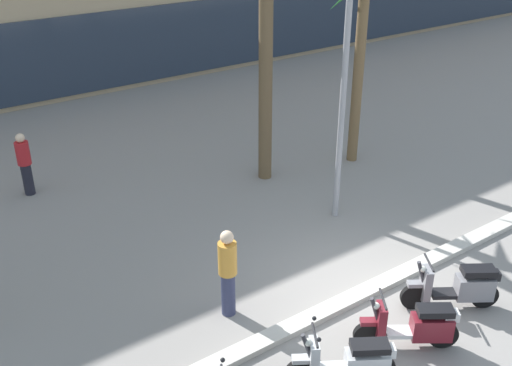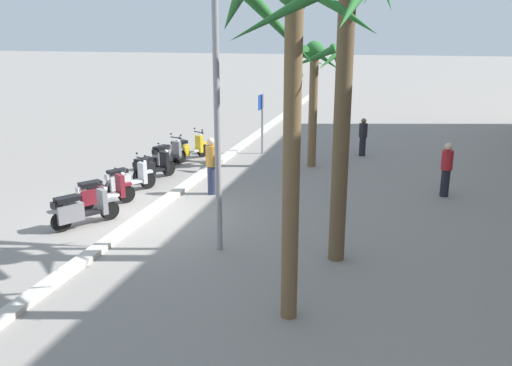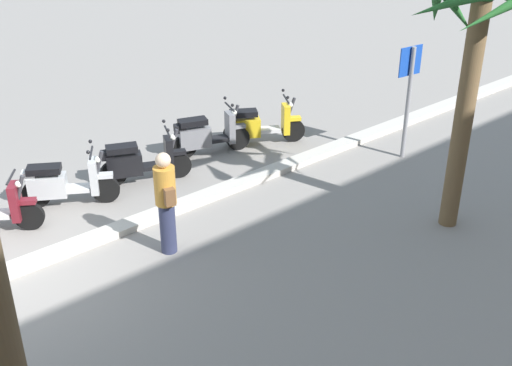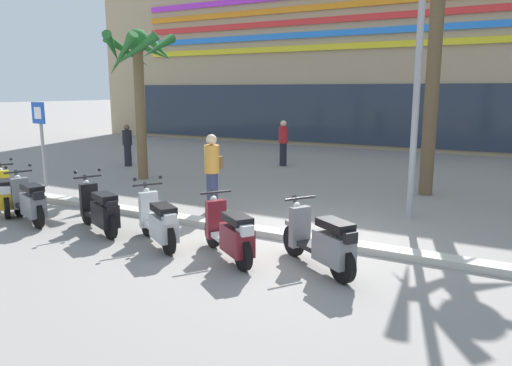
% 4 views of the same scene
% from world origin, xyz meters
% --- Properties ---
extents(ground_plane, '(200.00, 200.00, 0.00)m').
position_xyz_m(ground_plane, '(0.00, 0.00, 0.00)').
color(ground_plane, gray).
extents(curb_strip, '(60.00, 0.36, 0.12)m').
position_xyz_m(curb_strip, '(0.00, 0.06, 0.06)').
color(curb_strip, '#BCB7AD').
rests_on(curb_strip, ground).
extents(scooter_silver_lead_nearest, '(1.55, 1.04, 1.17)m').
position_xyz_m(scooter_silver_lead_nearest, '(-1.83, -1.45, 0.44)').
color(scooter_silver_lead_nearest, black).
rests_on(scooter_silver_lead_nearest, ground).
extents(scooter_maroon_mid_rear, '(1.54, 1.11, 1.04)m').
position_xyz_m(scooter_maroon_mid_rear, '(-0.34, -1.47, 0.45)').
color(scooter_maroon_mid_rear, black).
rests_on(scooter_maroon_mid_rear, ground).
extents(scooter_grey_gap_after_mid, '(1.59, 1.11, 1.04)m').
position_xyz_m(scooter_grey_gap_after_mid, '(1.15, -1.20, 0.46)').
color(scooter_grey_gap_after_mid, black).
rests_on(scooter_grey_gap_after_mid, ground).
extents(pedestrian_strolling_near_curb, '(0.34, 0.46, 1.76)m').
position_xyz_m(pedestrian_strolling_near_curb, '(-2.43, 1.12, 0.94)').
color(pedestrian_strolling_near_curb, '#2D3351').
rests_on(pedestrian_strolling_near_curb, ground).
extents(pedestrian_by_palm_tree, '(0.34, 0.34, 1.65)m').
position_xyz_m(pedestrian_by_palm_tree, '(-4.01, 8.03, 0.87)').
color(pedestrian_by_palm_tree, black).
rests_on(pedestrian_by_palm_tree, ground).
extents(street_lamp, '(0.36, 0.36, 7.18)m').
position_xyz_m(street_lamp, '(1.63, 2.71, 4.34)').
color(street_lamp, '#939399').
rests_on(street_lamp, ground).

